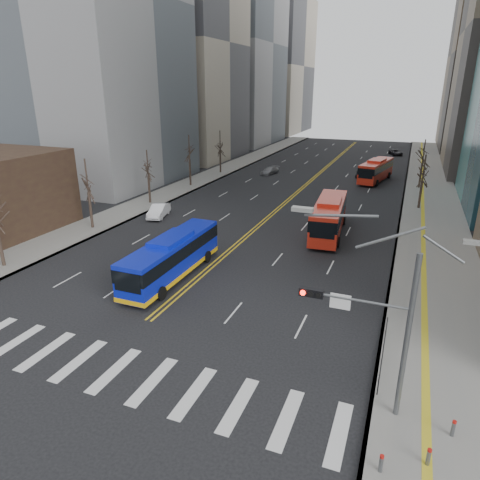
% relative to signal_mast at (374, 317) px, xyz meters
% --- Properties ---
extents(ground, '(220.00, 220.00, 0.00)m').
position_rel_signal_mast_xyz_m(ground, '(-13.77, -2.00, -4.86)').
color(ground, black).
extents(sidewalk_right, '(7.00, 130.00, 0.15)m').
position_rel_signal_mast_xyz_m(sidewalk_right, '(3.73, 43.00, -4.78)').
color(sidewalk_right, gray).
rests_on(sidewalk_right, ground).
extents(sidewalk_left, '(5.00, 130.00, 0.15)m').
position_rel_signal_mast_xyz_m(sidewalk_left, '(-30.27, 43.00, -4.78)').
color(sidewalk_left, gray).
rests_on(sidewalk_left, ground).
extents(crosswalk, '(26.70, 4.00, 0.01)m').
position_rel_signal_mast_xyz_m(crosswalk, '(-13.77, -2.00, -4.85)').
color(crosswalk, silver).
rests_on(crosswalk, ground).
extents(centerline, '(0.55, 100.00, 0.01)m').
position_rel_signal_mast_xyz_m(centerline, '(-13.77, 53.00, -4.85)').
color(centerline, gold).
rests_on(centerline, ground).
extents(office_towers, '(83.00, 134.00, 58.00)m').
position_rel_signal_mast_xyz_m(office_towers, '(-13.64, 66.51, 19.07)').
color(office_towers, gray).
rests_on(office_towers, ground).
extents(signal_mast, '(5.37, 0.37, 9.39)m').
position_rel_signal_mast_xyz_m(signal_mast, '(0.00, 0.00, 0.00)').
color(signal_mast, slate).
rests_on(signal_mast, ground).
extents(pedestrian_railing, '(0.06, 6.06, 1.02)m').
position_rel_signal_mast_xyz_m(pedestrian_railing, '(0.53, 4.00, -4.03)').
color(pedestrian_railing, black).
rests_on(pedestrian_railing, sidewalk_right).
extents(bollards, '(2.87, 3.17, 0.78)m').
position_rel_signal_mast_xyz_m(bollards, '(2.50, -2.16, -4.30)').
color(bollards, slate).
rests_on(bollards, sidewalk_right).
extents(street_trees, '(35.20, 47.20, 7.60)m').
position_rel_signal_mast_xyz_m(street_trees, '(-20.94, 32.55, 0.02)').
color(street_trees, black).
rests_on(street_trees, ground).
extents(blue_bus, '(2.71, 11.57, 3.38)m').
position_rel_signal_mast_xyz_m(blue_bus, '(-15.69, 9.52, -3.08)').
color(blue_bus, '#0C1BB8').
rests_on(blue_bus, ground).
extents(red_bus_near, '(3.56, 11.60, 3.62)m').
position_rel_signal_mast_xyz_m(red_bus_near, '(-6.31, 24.49, -2.85)').
color(red_bus_near, red).
rests_on(red_bus_near, ground).
extents(red_bus_far, '(4.52, 11.18, 3.47)m').
position_rel_signal_mast_xyz_m(red_bus_far, '(-4.24, 52.83, -2.93)').
color(red_bus_far, red).
rests_on(red_bus_far, ground).
extents(car_white, '(2.63, 4.75, 1.48)m').
position_rel_signal_mast_xyz_m(car_white, '(-25.53, 23.27, -4.11)').
color(car_white, white).
rests_on(car_white, ground).
extents(car_dark_mid, '(1.73, 4.13, 1.40)m').
position_rel_signal_mast_xyz_m(car_dark_mid, '(-6.69, 55.59, -4.16)').
color(car_dark_mid, black).
rests_on(car_dark_mid, ground).
extents(car_silver, '(2.61, 4.45, 1.21)m').
position_rel_signal_mast_xyz_m(car_silver, '(-21.53, 52.24, -4.25)').
color(car_silver, gray).
rests_on(car_silver, ground).
extents(car_dark_far, '(3.44, 4.72, 1.19)m').
position_rel_signal_mast_xyz_m(car_dark_far, '(-2.64, 82.79, -4.26)').
color(car_dark_far, black).
rests_on(car_dark_far, ground).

